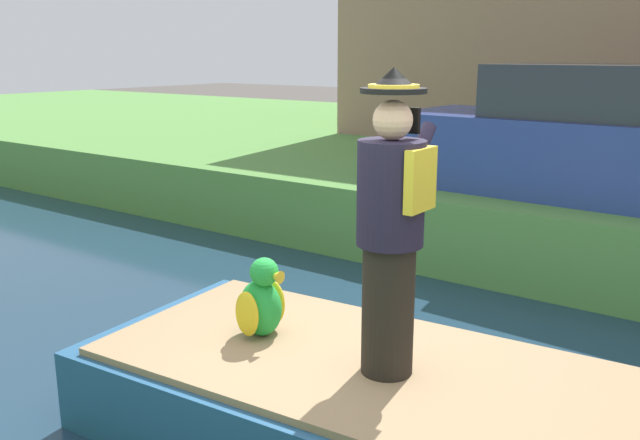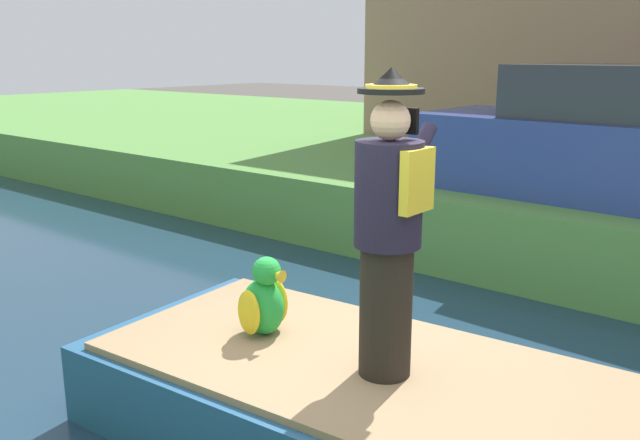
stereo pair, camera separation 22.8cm
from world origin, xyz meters
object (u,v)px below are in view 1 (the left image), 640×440
Objects in this scene: boat at (392,413)px; parked_car_blue at (576,140)px; parrot_plush at (261,302)px; person_pirate at (391,227)px.

parked_car_blue is (4.77, 0.36, 1.23)m from boat.
boat is at bearing -175.72° from parked_car_blue.
parrot_plush reaches higher than boat.
person_pirate is 1.21m from parrot_plush.
parked_car_blue reaches higher than boat.
boat is at bearing -84.79° from parrot_plush.
parrot_plush is (-0.04, 1.00, -0.68)m from person_pirate.
parrot_plush is (-0.09, 1.01, 0.55)m from boat.
boat is 1.24m from person_pirate.
parrot_plush is 0.14× the size of parked_car_blue.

